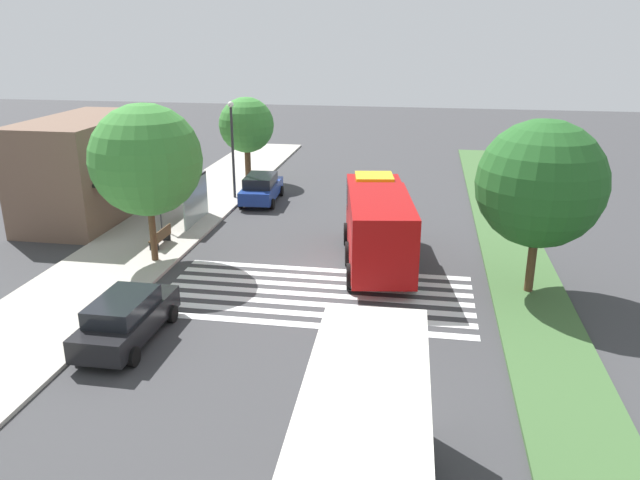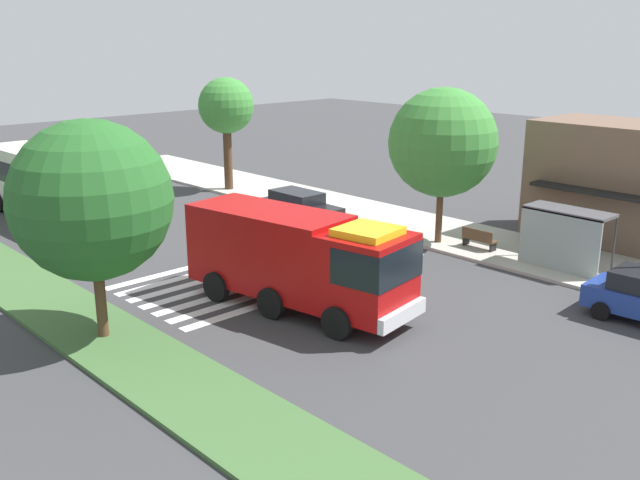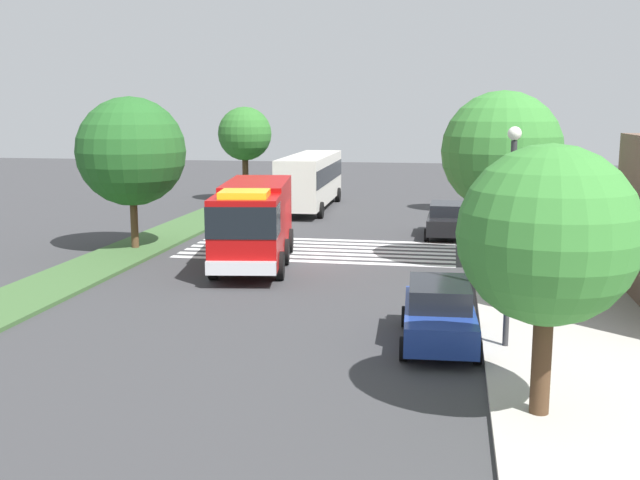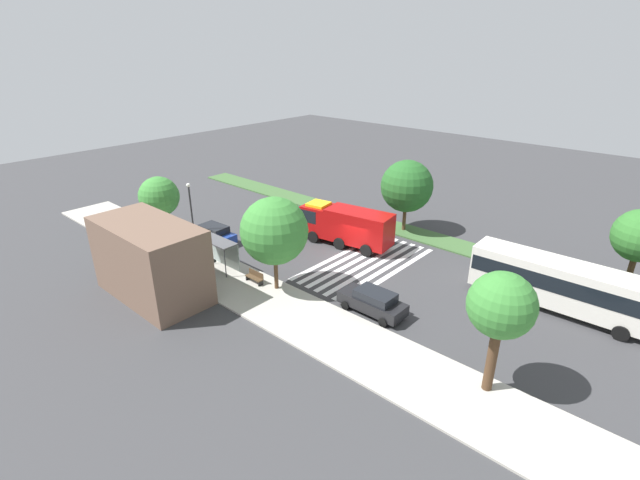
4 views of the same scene
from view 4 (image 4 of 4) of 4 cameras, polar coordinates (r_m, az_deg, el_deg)
ground_plane at (r=39.81m, az=3.41°, el=-2.16°), size 120.00×120.00×0.00m
sidewalk at (r=33.67m, az=-6.85°, el=-7.27°), size 60.00×5.18×0.14m
median_strip at (r=46.17m, az=9.96°, el=1.33°), size 60.00×3.00×0.14m
crosswalk at (r=38.77m, az=5.62°, el=-2.96°), size 5.85×12.50×0.01m
fire_truck at (r=41.73m, az=2.95°, el=2.03°), size 9.07×3.87×3.47m
parked_car_west at (r=31.76m, az=6.59°, el=-7.59°), size 4.80×2.09×1.71m
parked_car_mid at (r=43.47m, az=-13.14°, el=0.79°), size 4.74×2.30×1.72m
transit_bus at (r=35.38m, az=27.74°, el=-4.69°), size 11.84×3.09×3.54m
bus_stop_shelter at (r=37.93m, az=-12.16°, el=-0.89°), size 3.50×1.40×2.46m
bench_near_shelter at (r=35.61m, az=-8.10°, el=-4.56°), size 1.60×0.50×0.90m
street_lamp at (r=41.84m, az=-15.73°, el=3.67°), size 0.36×0.36×5.90m
storefront_building at (r=35.00m, az=-20.30°, el=-2.36°), size 9.03×5.31×5.60m
sidewalk_tree_far_west at (r=24.43m, az=21.61°, el=-7.71°), size 3.39×3.39×6.85m
sidewalk_tree_west at (r=32.82m, az=-5.71°, el=1.13°), size 4.91×4.91×7.09m
sidewalk_tree_east at (r=45.31m, az=-19.37°, el=5.11°), size 3.71×3.71×5.68m
median_tree_west at (r=44.53m, az=10.74°, el=6.59°), size 4.95×4.95×6.92m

